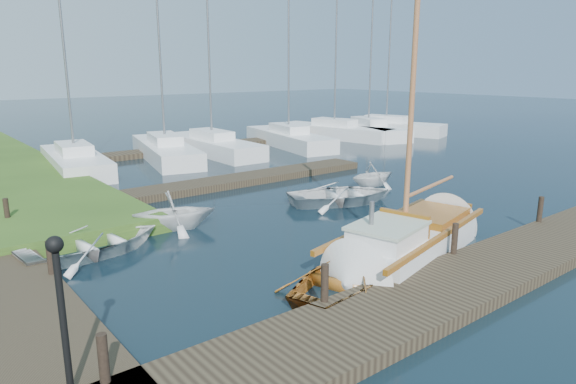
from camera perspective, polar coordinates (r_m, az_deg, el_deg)
ground at (r=16.25m, az=0.00°, el=-4.11°), size 160.00×160.00×0.00m
near_dock at (r=12.37m, az=17.78°, el=-9.91°), size 18.00×2.20×0.30m
far_dock at (r=22.48m, az=-6.29°, el=1.21°), size 14.00×1.60×0.30m
pontoon at (r=34.63m, az=-3.46°, el=5.63°), size 30.00×1.60×0.30m
mooring_post_0 at (r=8.58m, az=-19.84°, el=-16.99°), size 0.16×0.16×0.80m
mooring_post_1 at (r=10.62m, az=4.10°, el=-10.03°), size 0.16×0.16×0.80m
mooring_post_2 at (r=13.87m, az=18.03°, el=-4.93°), size 0.16×0.16×0.80m
mooring_post_3 at (r=17.68m, az=26.22°, el=-1.73°), size 0.16×0.16×0.80m
mooring_post_4 at (r=13.13m, az=-24.90°, el=-6.60°), size 0.16×0.16×0.80m
mooring_post_5 at (r=17.85m, az=-28.78°, el=-1.88°), size 0.16×0.16×0.80m
lamp_post at (r=7.94m, az=-23.98°, el=-10.45°), size 0.24×0.24×2.44m
sailboat at (r=14.42m, az=13.37°, el=-5.40°), size 7.41×3.60×9.83m
dinghy at (r=11.99m, az=6.35°, el=-9.01°), size 4.00×3.38×0.71m
tender_a at (r=15.02m, az=-20.80°, el=-4.96°), size 4.11×3.14×0.79m
tender_b at (r=16.45m, az=-12.58°, el=-1.82°), size 3.11×2.90×1.33m
tender_c at (r=19.34m, az=5.94°, el=-0.02°), size 4.76×4.13×0.83m
tender_d at (r=22.26m, az=9.43°, el=2.12°), size 2.38×2.10×1.17m
marina_boat_0 at (r=27.17m, az=-22.59°, el=3.30°), size 3.11×7.98×11.07m
marina_boat_1 at (r=29.39m, az=-13.48°, el=4.65°), size 4.21×9.19×9.61m
marina_boat_2 at (r=30.71m, az=-8.43°, el=5.28°), size 2.36×8.63×11.23m
marina_boat_4 at (r=33.50m, az=0.07°, el=6.09°), size 3.92×9.19×10.42m
marina_boat_5 at (r=37.42m, az=5.16°, el=6.83°), size 4.03×9.15×10.00m
marina_boat_6 at (r=38.61m, az=8.91°, el=6.94°), size 4.62×8.73×10.49m
marina_boat_7 at (r=40.61m, az=10.84°, el=7.19°), size 5.09×9.06×11.82m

